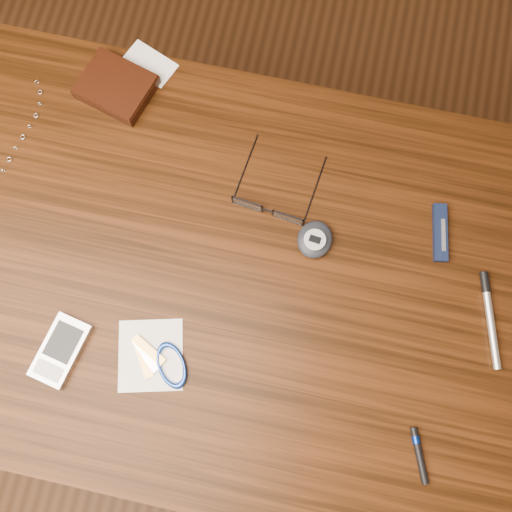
{
  "coord_description": "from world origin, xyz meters",
  "views": [
    {
      "loc": [
        0.09,
        -0.16,
        1.62
      ],
      "look_at": [
        0.05,
        0.04,
        0.76
      ],
      "focal_mm": 40.0,
      "sensor_mm": 36.0,
      "label": 1
    }
  ],
  "objects_px": {
    "notepad_keys": "(161,361)",
    "pocket_knife": "(440,233)",
    "eyeglasses": "(269,207)",
    "silver_pen": "(489,312)",
    "wallet_and_card": "(117,86)",
    "pda_phone": "(61,350)",
    "desk": "(223,285)",
    "pedometer": "(315,239)"
  },
  "relations": [
    {
      "from": "pda_phone",
      "to": "pocket_knife",
      "type": "distance_m",
      "value": 0.61
    },
    {
      "from": "desk",
      "to": "silver_pen",
      "type": "relative_size",
      "value": 6.84
    },
    {
      "from": "desk",
      "to": "pocket_knife",
      "type": "height_order",
      "value": "pocket_knife"
    },
    {
      "from": "pocket_knife",
      "to": "pda_phone",
      "type": "bearing_deg",
      "value": -150.26
    },
    {
      "from": "desk",
      "to": "silver_pen",
      "type": "distance_m",
      "value": 0.43
    },
    {
      "from": "wallet_and_card",
      "to": "pedometer",
      "type": "height_order",
      "value": "same"
    },
    {
      "from": "pedometer",
      "to": "notepad_keys",
      "type": "relative_size",
      "value": 0.5
    },
    {
      "from": "eyeglasses",
      "to": "silver_pen",
      "type": "relative_size",
      "value": 0.94
    },
    {
      "from": "wallet_and_card",
      "to": "pda_phone",
      "type": "height_order",
      "value": "wallet_and_card"
    },
    {
      "from": "eyeglasses",
      "to": "pedometer",
      "type": "relative_size",
      "value": 2.02
    },
    {
      "from": "wallet_and_card",
      "to": "pocket_knife",
      "type": "bearing_deg",
      "value": -13.46
    },
    {
      "from": "wallet_and_card",
      "to": "pocket_knife",
      "type": "height_order",
      "value": "wallet_and_card"
    },
    {
      "from": "wallet_and_card",
      "to": "silver_pen",
      "type": "xyz_separation_m",
      "value": [
        0.66,
        -0.24,
        -0.01
      ]
    },
    {
      "from": "wallet_and_card",
      "to": "silver_pen",
      "type": "relative_size",
      "value": 1.11
    },
    {
      "from": "pedometer",
      "to": "notepad_keys",
      "type": "bearing_deg",
      "value": -129.2
    },
    {
      "from": "wallet_and_card",
      "to": "desk",
      "type": "bearing_deg",
      "value": -48.7
    },
    {
      "from": "pedometer",
      "to": "eyeglasses",
      "type": "bearing_deg",
      "value": 155.6
    },
    {
      "from": "desk",
      "to": "pocket_knife",
      "type": "distance_m",
      "value": 0.37
    },
    {
      "from": "eyeglasses",
      "to": "pocket_knife",
      "type": "height_order",
      "value": "eyeglasses"
    },
    {
      "from": "pedometer",
      "to": "notepad_keys",
      "type": "xyz_separation_m",
      "value": [
        -0.19,
        -0.23,
        -0.01
      ]
    },
    {
      "from": "desk",
      "to": "eyeglasses",
      "type": "bearing_deg",
      "value": 65.64
    },
    {
      "from": "pocket_knife",
      "to": "notepad_keys",
      "type": "bearing_deg",
      "value": -143.05
    },
    {
      "from": "notepad_keys",
      "to": "pedometer",
      "type": "bearing_deg",
      "value": 50.8
    },
    {
      "from": "wallet_and_card",
      "to": "notepad_keys",
      "type": "xyz_separation_m",
      "value": [
        0.18,
        -0.42,
        -0.01
      ]
    },
    {
      "from": "eyeglasses",
      "to": "silver_pen",
      "type": "distance_m",
      "value": 0.37
    },
    {
      "from": "pda_phone",
      "to": "pedometer",
      "type": "bearing_deg",
      "value": 36.23
    },
    {
      "from": "notepad_keys",
      "to": "pda_phone",
      "type": "bearing_deg",
      "value": -173.36
    },
    {
      "from": "notepad_keys",
      "to": "desk",
      "type": "bearing_deg",
      "value": 70.08
    },
    {
      "from": "pocket_knife",
      "to": "desk",
      "type": "bearing_deg",
      "value": -157.32
    },
    {
      "from": "desk",
      "to": "notepad_keys",
      "type": "height_order",
      "value": "notepad_keys"
    },
    {
      "from": "eyeglasses",
      "to": "pocket_knife",
      "type": "bearing_deg",
      "value": 3.73
    },
    {
      "from": "wallet_and_card",
      "to": "pedometer",
      "type": "distance_m",
      "value": 0.42
    },
    {
      "from": "notepad_keys",
      "to": "silver_pen",
      "type": "bearing_deg",
      "value": 20.6
    },
    {
      "from": "eyeglasses",
      "to": "pedometer",
      "type": "xyz_separation_m",
      "value": [
        0.08,
        -0.04,
        -0.0
      ]
    },
    {
      "from": "eyeglasses",
      "to": "notepad_keys",
      "type": "xyz_separation_m",
      "value": [
        -0.11,
        -0.27,
        -0.01
      ]
    },
    {
      "from": "silver_pen",
      "to": "pocket_knife",
      "type": "bearing_deg",
      "value": 129.83
    },
    {
      "from": "silver_pen",
      "to": "eyeglasses",
      "type": "bearing_deg",
      "value": 165.91
    },
    {
      "from": "notepad_keys",
      "to": "pocket_knife",
      "type": "xyz_separation_m",
      "value": [
        0.38,
        0.29,
        0.0
      ]
    },
    {
      "from": "eyeglasses",
      "to": "silver_pen",
      "type": "xyz_separation_m",
      "value": [
        0.36,
        -0.09,
        -0.01
      ]
    },
    {
      "from": "desk",
      "to": "pocket_knife",
      "type": "bearing_deg",
      "value": 22.68
    },
    {
      "from": "pda_phone",
      "to": "pocket_knife",
      "type": "bearing_deg",
      "value": 29.74
    },
    {
      "from": "wallet_and_card",
      "to": "notepad_keys",
      "type": "height_order",
      "value": "wallet_and_card"
    }
  ]
}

